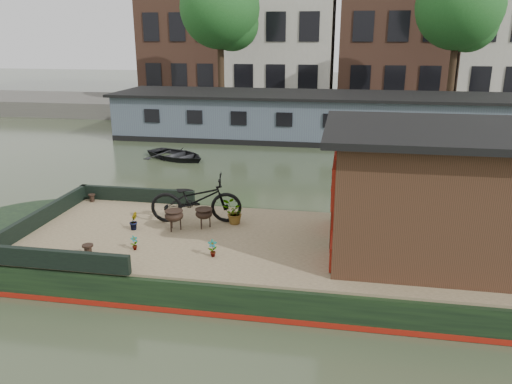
% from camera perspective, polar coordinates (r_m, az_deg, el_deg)
% --- Properties ---
extents(ground, '(120.00, 120.00, 0.00)m').
position_cam_1_polar(ground, '(10.39, 6.13, -9.15)').
color(ground, '#293622').
rests_on(ground, ground).
extents(houseboat_hull, '(14.01, 4.02, 0.60)m').
position_cam_1_polar(houseboat_hull, '(10.43, -1.20, -7.29)').
color(houseboat_hull, black).
rests_on(houseboat_hull, ground).
extents(houseboat_deck, '(11.80, 3.80, 0.05)m').
position_cam_1_polar(houseboat_deck, '(10.13, 6.24, -5.99)').
color(houseboat_deck, '#98865E').
rests_on(houseboat_deck, houseboat_hull).
extents(bow_bulwark, '(3.00, 4.00, 0.35)m').
position_cam_1_polar(bow_bulwark, '(11.50, -19.83, -3.00)').
color(bow_bulwark, black).
rests_on(bow_bulwark, houseboat_deck).
extents(cabin, '(4.00, 3.50, 2.42)m').
position_cam_1_polar(cabin, '(9.83, 19.30, 0.15)').
color(cabin, '#322013').
rests_on(cabin, houseboat_deck).
extents(bicycle, '(2.11, 1.06, 1.06)m').
position_cam_1_polar(bicycle, '(11.10, -6.86, -0.83)').
color(bicycle, black).
rests_on(bicycle, houseboat_deck).
extents(potted_plant_a, '(0.21, 0.18, 0.34)m').
position_cam_1_polar(potted_plant_a, '(9.45, -5.00, -6.44)').
color(potted_plant_a, brown).
rests_on(potted_plant_a, houseboat_deck).
extents(potted_plant_b, '(0.21, 0.24, 0.38)m').
position_cam_1_polar(potted_plant_b, '(11.02, -13.83, -3.23)').
color(potted_plant_b, brown).
rests_on(potted_plant_b, houseboat_deck).
extents(potted_plant_c, '(0.61, 0.58, 0.53)m').
position_cam_1_polar(potted_plant_c, '(10.99, -2.58, -2.37)').
color(potted_plant_c, maroon).
rests_on(potted_plant_c, houseboat_deck).
extents(potted_plant_e, '(0.17, 0.18, 0.29)m').
position_cam_1_polar(potted_plant_e, '(10.00, -13.73, -5.67)').
color(potted_plant_e, '#A86831').
rests_on(potted_plant_e, houseboat_deck).
extents(brazier_front, '(0.42, 0.42, 0.44)m').
position_cam_1_polar(brazier_front, '(10.80, -9.33, -3.20)').
color(brazier_front, black).
rests_on(brazier_front, houseboat_deck).
extents(brazier_rear, '(0.45, 0.45, 0.42)m').
position_cam_1_polar(brazier_rear, '(10.86, -5.96, -2.98)').
color(brazier_rear, black).
rests_on(brazier_rear, houseboat_deck).
extents(bollard_port, '(0.17, 0.17, 0.19)m').
position_cam_1_polar(bollard_port, '(13.17, -18.24, -0.65)').
color(bollard_port, black).
rests_on(bollard_port, houseboat_deck).
extents(bollard_stbd, '(0.21, 0.21, 0.24)m').
position_cam_1_polar(bollard_stbd, '(9.97, -18.64, -6.35)').
color(bollard_stbd, black).
rests_on(bollard_stbd, houseboat_deck).
extents(dinghy, '(3.34, 3.04, 0.57)m').
position_cam_1_polar(dinghy, '(19.92, -9.08, 4.58)').
color(dinghy, black).
rests_on(dinghy, ground).
extents(far_houseboat, '(20.40, 4.40, 2.11)m').
position_cam_1_polar(far_houseboat, '(23.58, 8.73, 8.27)').
color(far_houseboat, '#46545E').
rests_on(far_houseboat, ground).
extents(quay, '(60.00, 6.00, 0.90)m').
position_cam_1_polar(quay, '(30.09, 9.06, 9.20)').
color(quay, '#47443F').
rests_on(quay, ground).
extents(tree_left, '(4.40, 4.40, 7.40)m').
position_cam_1_polar(tree_left, '(29.22, -3.82, 19.84)').
color(tree_left, '#332316').
rests_on(tree_left, quay).
extents(tree_right, '(4.40, 4.40, 7.40)m').
position_cam_1_polar(tree_right, '(28.94, 22.46, 18.67)').
color(tree_right, '#332316').
rests_on(tree_right, quay).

